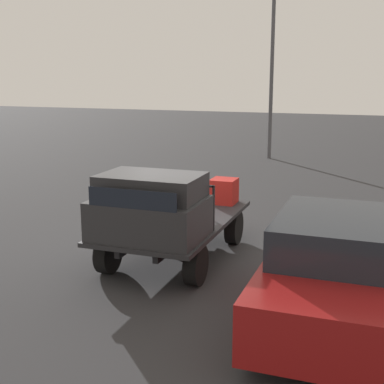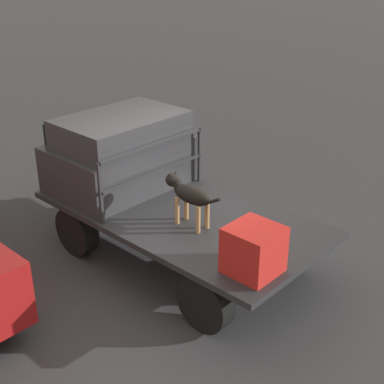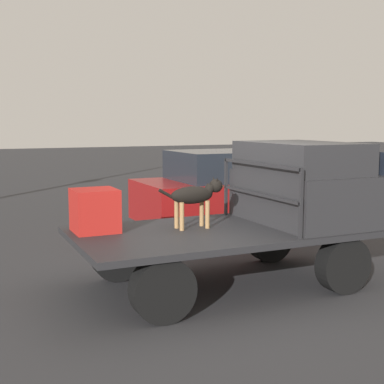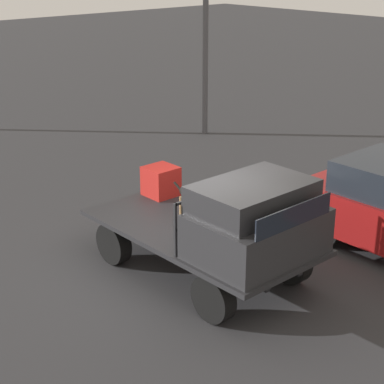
{
  "view_description": "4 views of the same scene",
  "coord_description": "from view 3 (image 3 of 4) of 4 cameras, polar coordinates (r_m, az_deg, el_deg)",
  "views": [
    {
      "loc": [
        9.55,
        3.8,
        3.64
      ],
      "look_at": [
        -0.41,
        0.2,
        1.27
      ],
      "focal_mm": 50.0,
      "sensor_mm": 36.0,
      "label": 1
    },
    {
      "loc": [
        -4.57,
        4.67,
        4.12
      ],
      "look_at": [
        -0.41,
        0.2,
        1.27
      ],
      "focal_mm": 50.0,
      "sensor_mm": 36.0,
      "label": 2
    },
    {
      "loc": [
        -3.29,
        -6.12,
        2.18
      ],
      "look_at": [
        -0.41,
        0.2,
        1.27
      ],
      "focal_mm": 50.0,
      "sensor_mm": 36.0,
      "label": 3
    },
    {
      "loc": [
        7.09,
        -6.51,
        5.09
      ],
      "look_at": [
        -0.41,
        0.2,
        1.27
      ],
      "focal_mm": 60.0,
      "sensor_mm": 36.0,
      "label": 4
    }
  ],
  "objects": [
    {
      "name": "truck_cab",
      "position": [
        7.65,
        11.84,
        0.83
      ],
      "size": [
        1.39,
        1.92,
        1.12
      ],
      "color": "#28282B",
      "rests_on": "flatbed_truck"
    },
    {
      "name": "cargo_crate",
      "position": [
        6.92,
        -10.33,
        -1.95
      ],
      "size": [
        0.55,
        0.55,
        0.55
      ],
      "color": "#AD1E19",
      "rests_on": "flatbed_truck"
    },
    {
      "name": "dog",
      "position": [
        7.03,
        0.48,
        -0.38
      ],
      "size": [
        0.94,
        0.23,
        0.68
      ],
      "rotation": [
        0.0,
        0.0,
        -0.24
      ],
      "color": "#9E7547",
      "rests_on": "flatbed_truck"
    },
    {
      "name": "flatbed_truck",
      "position": [
        7.13,
        3.65,
        -5.5
      ],
      "size": [
        4.0,
        2.04,
        0.79
      ],
      "color": "black",
      "rests_on": "ground"
    },
    {
      "name": "truck_headboard",
      "position": [
        7.24,
        7.18,
        0.85
      ],
      "size": [
        0.04,
        1.92,
        0.85
      ],
      "color": "#232326",
      "rests_on": "flatbed_truck"
    },
    {
      "name": "ground_plane",
      "position": [
        7.28,
        3.61,
        -9.98
      ],
      "size": [
        80.0,
        80.0,
        0.0
      ],
      "primitive_type": "plane",
      "color": "#2D2D30"
    },
    {
      "name": "parked_sedan",
      "position": [
        10.82,
        4.76,
        0.17
      ],
      "size": [
        4.07,
        1.85,
        1.62
      ],
      "rotation": [
        0.0,
        0.0,
        0.09
      ],
      "color": "black",
      "rests_on": "ground"
    }
  ]
}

